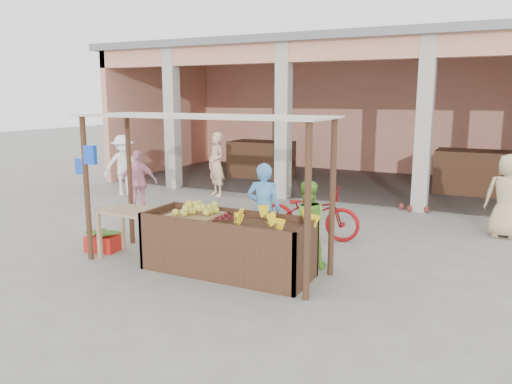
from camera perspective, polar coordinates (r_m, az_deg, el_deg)
The scene contains 19 objects.
ground at distance 8.03m, azimuth -6.41°, elevation -8.56°, with size 60.00×60.00×0.00m, color slate.
market_building at distance 15.81m, azimuth 11.53°, elevation 10.81°, with size 14.40×6.40×4.20m.
fruit_stall at distance 7.66m, azimuth -3.30°, elevation -6.32°, with size 2.60×0.95×0.80m, color #523120.
stall_awning at distance 7.66m, azimuth -6.58°, elevation 5.68°, with size 4.09×1.35×2.39m.
banana_heap at distance 7.24m, azimuth 1.67°, elevation -3.16°, with size 1.16×0.64×0.21m, color yellow, non-canonical shape.
melon_tray at distance 7.83m, azimuth -7.00°, elevation -2.24°, with size 0.78×0.68×0.21m.
berry_heap at distance 7.53m, azimuth -3.45°, elevation -2.96°, with size 0.40×0.33×0.13m, color maroon.
side_table at distance 8.52m, azimuth -14.03°, elevation -2.89°, with size 1.05×0.74×0.82m.
papaya_pile at distance 8.47m, azimuth -14.11°, elevation -1.27°, with size 0.76×0.43×0.22m, color #4A8C2D, non-canonical shape.
red_crate at distance 9.17m, azimuth -17.06°, elevation -5.57°, with size 0.54×0.39×0.28m, color red.
plantain_bundle at distance 9.12m, azimuth -17.13°, elevation -4.47°, with size 0.44×0.31×0.09m, color #548F34, non-canonical shape.
produce_sacks at distance 12.25m, azimuth 17.71°, elevation -0.65°, with size 1.06×0.79×0.64m.
vendor_blue at distance 8.34m, azimuth 0.90°, elevation -1.69°, with size 0.63×0.47×1.69m, color #54A1EB.
vendor_green at distance 7.83m, azimuth 5.76°, elevation -3.45°, with size 0.70×0.41×1.46m, color #7FCD3E.
motorcycle at distance 9.47m, azimuth 6.16°, elevation -2.27°, with size 1.98×0.68×1.04m, color maroon.
shopper_a at distance 14.07m, azimuth -14.91°, elevation 3.26°, with size 1.13×0.57×1.77m, color white.
shopper_b at distance 11.82m, azimuth -13.23°, elevation 1.39°, with size 0.91×0.48×1.54m, color #EEA0B3.
shopper_c at distance 10.57m, azimuth 26.80°, elevation 0.06°, with size 0.86×0.56×1.78m, color tan.
shopper_e at distance 13.47m, azimuth -4.54°, elevation 3.32°, with size 0.67×0.51×1.79m, color #EABC8A.
Camera 1 is at (4.12, -6.36, 2.66)m, focal length 35.00 mm.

